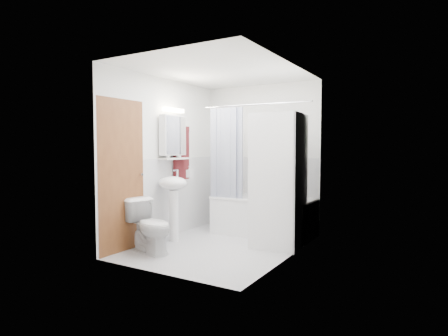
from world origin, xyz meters
The scene contains 20 objects.
floor centered at (0.00, 0.00, 0.00)m, with size 2.60×2.60×0.00m, color #B8B7BC.
room_walls centered at (0.00, 0.00, 1.49)m, with size 2.60×2.60×2.60m.
wainscot centered at (0.00, 0.29, 0.60)m, with size 1.98×2.58×2.58m.
door centered at (-0.95, -0.55, 1.00)m, with size 0.05×2.00×2.00m.
bathtub centered at (0.22, 0.92, 0.33)m, with size 1.55×0.73×0.59m.
tub_spout centered at (0.42, 1.25, 0.91)m, with size 0.04×0.04×0.12m, color silver.
curtain_rod centered at (0.22, 0.61, 2.00)m, with size 0.02×0.02×1.73m, color silver.
shower_curtain centered at (-0.27, 0.61, 1.25)m, with size 0.55×0.02×1.45m.
sink centered at (-0.75, -0.10, 0.70)m, with size 0.44×0.37×1.04m.
medicine_cabinet centered at (-0.90, 0.10, 1.57)m, with size 0.13×0.50×0.71m.
shelf centered at (-0.89, 0.10, 1.20)m, with size 0.18×0.54×0.03m, color silver.
shower_caddy centered at (0.47, 1.24, 1.15)m, with size 0.22×0.06×0.02m, color silver.
towel centered at (-0.94, 0.35, 1.29)m, with size 0.07×0.35×0.85m.
washer_dryer centered at (0.68, 0.41, 0.91)m, with size 0.70×0.69×1.83m.
toilet centered at (-0.64, -0.72, 0.34)m, with size 0.39×0.70×0.68m, color white.
soap_pump centered at (-0.71, 0.25, 0.95)m, with size 0.08×0.17×0.08m, color gray.
shelf_bottle centered at (-0.89, -0.05, 1.25)m, with size 0.07×0.18×0.07m, color gray.
shelf_cup centered at (-0.89, 0.22, 1.26)m, with size 0.10×0.09×0.10m, color gray.
shampoo_a centered at (0.35, 1.24, 1.23)m, with size 0.13×0.17×0.13m, color gray.
shampoo_b centered at (0.47, 1.24, 1.20)m, with size 0.08×0.21×0.08m, color navy.
Camera 1 is at (2.64, -4.39, 1.38)m, focal length 30.00 mm.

